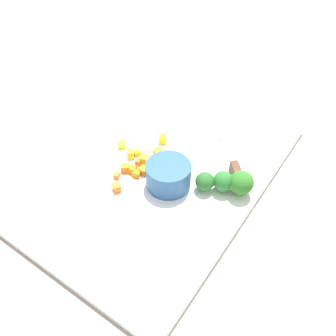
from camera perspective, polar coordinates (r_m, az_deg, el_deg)
The scene contains 21 objects.
ground_plane at distance 0.69m, azimuth 0.00°, elevation -1.32°, with size 4.00×4.00×0.00m, color gray.
cutting_board at distance 0.68m, azimuth 0.00°, elevation -0.97°, with size 0.54×0.34×0.01m, color white.
prep_bowl at distance 0.64m, azimuth 0.06°, elevation -1.15°, with size 0.08×0.08×0.05m, color #2E5B8C.
chef_knife at distance 0.71m, azimuth 9.63°, elevation 2.20°, with size 0.25×0.23×0.02m.
carrot_dice_0 at distance 0.68m, azimuth -5.70°, elevation -0.30°, with size 0.01×0.01×0.01m, color orange.
carrot_dice_1 at distance 0.69m, azimuth -4.65°, elevation 0.96°, with size 0.01×0.01×0.01m, color orange.
carrot_dice_2 at distance 0.68m, azimuth -6.85°, elevation -0.04°, with size 0.02×0.01×0.02m, color orange.
carrot_dice_3 at distance 0.67m, azimuth -5.08°, elevation -0.93°, with size 0.01×0.01×0.01m, color orange.
carrot_dice_4 at distance 0.65m, azimuth -8.24°, elevation -3.14°, with size 0.01×0.02×0.01m, color orange.
carrot_dice_5 at distance 0.67m, azimuth -3.98°, elevation -0.43°, with size 0.02×0.01×0.01m, color orange.
carrot_dice_6 at distance 0.69m, azimuth -2.48°, elevation 1.21°, with size 0.01×0.02×0.01m, color orange.
carrot_dice_7 at distance 0.67m, azimuth -8.25°, elevation -1.22°, with size 0.01×0.01×0.01m, color orange.
pepper_dice_0 at distance 0.71m, azimuth -1.56°, elevation 2.39°, with size 0.02×0.02×0.02m, color yellow.
pepper_dice_1 at distance 0.71m, azimuth -4.95°, elevation 2.46°, with size 0.01×0.01×0.01m, color yellow.
pepper_dice_2 at distance 0.74m, azimuth -0.84°, elevation 4.61°, with size 0.02×0.01×0.01m, color yellow.
pepper_dice_3 at distance 0.71m, azimuth -5.99°, elevation 2.26°, with size 0.01×0.02×0.02m, color yellow.
pepper_dice_4 at distance 0.73m, azimuth -7.34°, elevation 3.73°, with size 0.02×0.02×0.01m, color yellow.
pepper_dice_5 at distance 0.69m, azimuth -3.59°, elevation 1.23°, with size 0.02×0.02×0.02m, color yellow.
broccoli_floret_0 at distance 0.64m, azimuth 8.87°, elevation -2.15°, with size 0.04×0.04×0.04m.
broccoli_floret_1 at distance 0.63m, azimuth 11.69°, elevation -2.38°, with size 0.04×0.04×0.05m.
broccoli_floret_2 at distance 0.64m, azimuth 6.10°, elevation -1.98°, with size 0.03×0.03×0.04m.
Camera 1 is at (0.40, 0.27, 0.49)m, focal length 38.00 mm.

